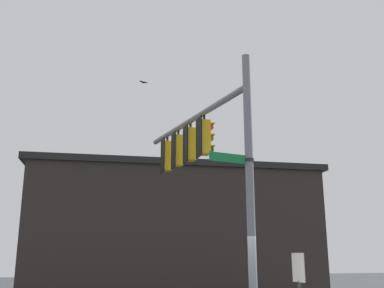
# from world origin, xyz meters

# --- Properties ---
(signal_pole) EXTENTS (0.20, 0.20, 7.17)m
(signal_pole) POSITION_xyz_m (0.00, 0.00, 3.58)
(signal_pole) COLOR slate
(signal_pole) RESTS_ON ground
(mast_arm) EXTENTS (6.36, 1.26, 0.18)m
(mast_arm) POSITION_xyz_m (-3.16, -0.54, 6.30)
(mast_arm) COLOR slate
(traffic_light_nearest_pole) EXTENTS (0.54, 0.49, 1.31)m
(traffic_light_nearest_pole) POSITION_xyz_m (-2.34, -0.38, 5.51)
(traffic_light_nearest_pole) COLOR black
(traffic_light_mid_inner) EXTENTS (0.54, 0.49, 1.31)m
(traffic_light_mid_inner) POSITION_xyz_m (-3.28, -0.54, 5.51)
(traffic_light_mid_inner) COLOR black
(traffic_light_mid_outer) EXTENTS (0.54, 0.49, 1.31)m
(traffic_light_mid_outer) POSITION_xyz_m (-4.21, -0.70, 5.51)
(traffic_light_mid_outer) COLOR black
(traffic_light_arm_end) EXTENTS (0.54, 0.49, 1.31)m
(traffic_light_arm_end) POSITION_xyz_m (-5.15, -0.86, 5.51)
(traffic_light_arm_end) COLOR black
(street_name_sign) EXTENTS (0.33, 1.23, 0.22)m
(street_name_sign) POSITION_xyz_m (0.06, -0.36, 4.35)
(street_name_sign) COLOR #147238
(bird_flying) EXTENTS (0.20, 0.34, 0.06)m
(bird_flying) POSITION_xyz_m (-6.23, -1.63, 8.66)
(bird_flying) COLOR black
(storefront_building) EXTENTS (8.65, 14.78, 6.38)m
(storefront_building) POSITION_xyz_m (-12.53, 1.11, 3.20)
(storefront_building) COLOR #282321
(storefront_building) RESTS_ON ground
(tree_by_storefront) EXTENTS (4.77, 4.77, 7.69)m
(tree_by_storefront) POSITION_xyz_m (-16.92, 1.32, 5.29)
(tree_by_storefront) COLOR #4C3823
(tree_by_storefront) RESTS_ON ground
(historical_marker) EXTENTS (0.60, 0.08, 2.13)m
(historical_marker) POSITION_xyz_m (-1.16, 1.85, 1.40)
(historical_marker) COLOR #333333
(historical_marker) RESTS_ON ground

